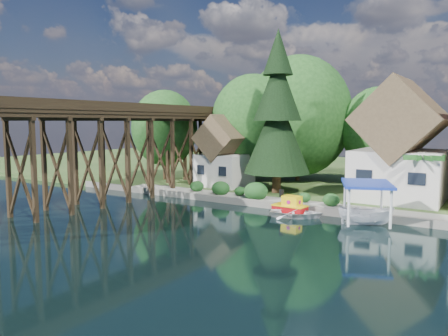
{
  "coord_description": "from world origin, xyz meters",
  "views": [
    {
      "loc": [
        15.07,
        -25.64,
        7.54
      ],
      "look_at": [
        -5.53,
        6.0,
        3.54
      ],
      "focal_mm": 35.0,
      "sensor_mm": 36.0,
      "label": 1
    }
  ],
  "objects_px": {
    "house_left": "(401,149)",
    "shed": "(224,156)",
    "conifer": "(277,115)",
    "palm_tree": "(422,159)",
    "tugboat": "(290,207)",
    "boat_canopy": "(366,207)",
    "trestle_bridge": "(130,144)",
    "boat_white_a": "(297,212)"
  },
  "relations": [
    {
      "from": "house_left",
      "to": "palm_tree",
      "type": "distance_m",
      "value": 4.5
    },
    {
      "from": "trestle_bridge",
      "to": "tugboat",
      "type": "relative_size",
      "value": 15.43
    },
    {
      "from": "palm_tree",
      "to": "boat_canopy",
      "type": "xyz_separation_m",
      "value": [
        -2.76,
        -5.9,
        -3.23
      ]
    },
    {
      "from": "shed",
      "to": "tugboat",
      "type": "relative_size",
      "value": 2.74
    },
    {
      "from": "boat_canopy",
      "to": "shed",
      "type": "bearing_deg",
      "value": 155.2
    },
    {
      "from": "boat_canopy",
      "to": "conifer",
      "type": "bearing_deg",
      "value": 146.7
    },
    {
      "from": "conifer",
      "to": "boat_white_a",
      "type": "bearing_deg",
      "value": -53.73
    },
    {
      "from": "house_left",
      "to": "boat_canopy",
      "type": "height_order",
      "value": "house_left"
    },
    {
      "from": "palm_tree",
      "to": "boat_canopy",
      "type": "bearing_deg",
      "value": -115.06
    },
    {
      "from": "house_left",
      "to": "shed",
      "type": "relative_size",
      "value": 1.4
    },
    {
      "from": "trestle_bridge",
      "to": "palm_tree",
      "type": "bearing_deg",
      "value": 15.55
    },
    {
      "from": "house_left",
      "to": "boat_white_a",
      "type": "relative_size",
      "value": 2.64
    },
    {
      "from": "boat_canopy",
      "to": "tugboat",
      "type": "bearing_deg",
      "value": 174.59
    },
    {
      "from": "shed",
      "to": "boat_canopy",
      "type": "relative_size",
      "value": 1.36
    },
    {
      "from": "conifer",
      "to": "house_left",
      "type": "bearing_deg",
      "value": 13.25
    },
    {
      "from": "trestle_bridge",
      "to": "boat_canopy",
      "type": "bearing_deg",
      "value": 2.95
    },
    {
      "from": "shed",
      "to": "conifer",
      "type": "relative_size",
      "value": 0.49
    },
    {
      "from": "shed",
      "to": "conifer",
      "type": "bearing_deg",
      "value": -9.1
    },
    {
      "from": "house_left",
      "to": "tugboat",
      "type": "bearing_deg",
      "value": -126.17
    },
    {
      "from": "palm_tree",
      "to": "tugboat",
      "type": "relative_size",
      "value": 1.63
    },
    {
      "from": "conifer",
      "to": "boat_white_a",
      "type": "distance_m",
      "value": 12.02
    },
    {
      "from": "tugboat",
      "to": "palm_tree",
      "type": "bearing_deg",
      "value": 30.42
    },
    {
      "from": "boat_canopy",
      "to": "house_left",
      "type": "bearing_deg",
      "value": 87.94
    },
    {
      "from": "boat_canopy",
      "to": "trestle_bridge",
      "type": "bearing_deg",
      "value": -177.05
    },
    {
      "from": "house_left",
      "to": "palm_tree",
      "type": "height_order",
      "value": "house_left"
    },
    {
      "from": "shed",
      "to": "tugboat",
      "type": "height_order",
      "value": "shed"
    },
    {
      "from": "trestle_bridge",
      "to": "palm_tree",
      "type": "distance_m",
      "value": 26.39
    },
    {
      "from": "house_left",
      "to": "boat_white_a",
      "type": "height_order",
      "value": "house_left"
    },
    {
      "from": "palm_tree",
      "to": "boat_canopy",
      "type": "relative_size",
      "value": 0.81
    },
    {
      "from": "shed",
      "to": "palm_tree",
      "type": "distance_m",
      "value": 20.55
    },
    {
      "from": "boat_white_a",
      "to": "boat_canopy",
      "type": "bearing_deg",
      "value": -105.5
    },
    {
      "from": "boat_white_a",
      "to": "conifer",
      "type": "bearing_deg",
      "value": 17.08
    },
    {
      "from": "trestle_bridge",
      "to": "boat_canopy",
      "type": "relative_size",
      "value": 7.65
    },
    {
      "from": "conifer",
      "to": "boat_canopy",
      "type": "height_order",
      "value": "conifer"
    },
    {
      "from": "boat_white_a",
      "to": "boat_canopy",
      "type": "relative_size",
      "value": 0.72
    },
    {
      "from": "palm_tree",
      "to": "boat_white_a",
      "type": "relative_size",
      "value": 1.12
    },
    {
      "from": "trestle_bridge",
      "to": "shed",
      "type": "xyz_separation_m",
      "value": [
        5.0,
        9.33,
        -1.52
      ]
    },
    {
      "from": "house_left",
      "to": "boat_canopy",
      "type": "relative_size",
      "value": 1.91
    },
    {
      "from": "trestle_bridge",
      "to": "conifer",
      "type": "relative_size",
      "value": 2.76
    },
    {
      "from": "boat_canopy",
      "to": "palm_tree",
      "type": "bearing_deg",
      "value": 64.94
    },
    {
      "from": "conifer",
      "to": "palm_tree",
      "type": "height_order",
      "value": "conifer"
    },
    {
      "from": "conifer",
      "to": "tugboat",
      "type": "xyz_separation_m",
      "value": [
        4.45,
        -6.45,
        -7.61
      ]
    }
  ]
}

